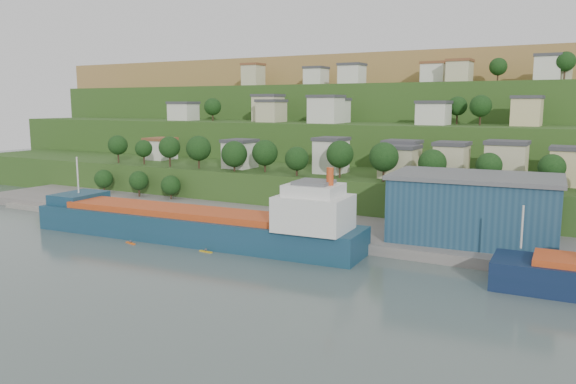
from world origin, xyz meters
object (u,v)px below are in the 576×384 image
Objects in this scene: warehouse at (474,207)px; kayak_orange at (131,243)px; caravan at (82,199)px; cargo_ship_near at (199,227)px.

warehouse reaches higher than kayak_orange.
caravan is at bearing 164.25° from kayak_orange.
kayak_orange is (-61.73, -28.26, -8.22)m from warehouse.
warehouse is 6.05× the size of caravan.
kayak_orange is at bearing -159.19° from warehouse.
warehouse is (50.57, 19.98, 5.39)m from cargo_ship_near.
cargo_ship_near is 54.11m from caravan.
caravan is 1.82× the size of kayak_orange.
kayak_orange is at bearing -146.94° from cargo_ship_near.
cargo_ship_near is 2.32× the size of warehouse.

